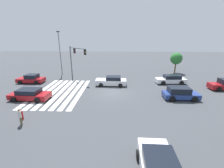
# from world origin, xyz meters

# --- Properties ---
(ground_plane) EXTENTS (119.92, 119.92, 0.00)m
(ground_plane) POSITION_xyz_m (0.00, 0.00, 0.00)
(ground_plane) COLOR #3D3F44
(crosswalk_markings) EXTENTS (11.32, 6.30, 0.01)m
(crosswalk_markings) POSITION_xyz_m (0.00, -7.24, 0.00)
(crosswalk_markings) COLOR silver
(crosswalk_markings) RESTS_ON ground_plane
(traffic_signal_mast) EXTENTS (3.73, 3.73, 5.80)m
(traffic_signal_mast) POSITION_xyz_m (-6.74, -6.74, 4.14)
(traffic_signal_mast) COLOR #47474C
(traffic_signal_mast) RESTS_ON ground_plane
(car_2) EXTENTS (2.18, 4.87, 1.48)m
(car_2) POSITION_xyz_m (-3.27, -0.20, 0.69)
(car_2) COLOR silver
(car_2) RESTS_ON ground_plane
(car_3) EXTENTS (2.08, 4.30, 1.45)m
(car_3) POSITION_xyz_m (-4.19, -13.74, 0.66)
(car_3) COLOR maroon
(car_3) RESTS_ON ground_plane
(car_4) EXTENTS (2.35, 4.80, 1.33)m
(car_4) POSITION_xyz_m (2.66, -10.09, 0.64)
(car_4) COLOR maroon
(car_4) RESTS_ON ground_plane
(car_5) EXTENTS (2.19, 4.23, 1.52)m
(car_5) POSITION_xyz_m (1.82, 8.53, 0.73)
(car_5) COLOR navy
(car_5) RESTS_ON ground_plane
(car_6) EXTENTS (2.16, 4.89, 1.43)m
(car_6) POSITION_xyz_m (-4.61, 9.59, 0.69)
(car_6) COLOR silver
(car_6) RESTS_ON ground_plane
(pedestrian) EXTENTS (0.41, 0.41, 1.54)m
(pedestrian) POSITION_xyz_m (8.24, -7.73, 0.85)
(pedestrian) COLOR brown
(pedestrian) RESTS_ON ground_plane
(street_light_pole_a) EXTENTS (0.80, 0.36, 8.46)m
(street_light_pole_a) POSITION_xyz_m (-10.45, -10.75, 5.03)
(street_light_pole_a) COLOR slate
(street_light_pole_a) RESTS_ON ground_plane
(tree_corner_a) EXTENTS (2.43, 2.43, 4.29)m
(tree_corner_a) POSITION_xyz_m (-12.39, 13.03, 3.05)
(tree_corner_a) COLOR brown
(tree_corner_a) RESTS_ON ground_plane
(fire_hydrant) EXTENTS (0.22, 0.22, 0.86)m
(fire_hydrant) POSITION_xyz_m (7.31, -8.21, 0.43)
(fire_hydrant) COLOR red
(fire_hydrant) RESTS_ON ground_plane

